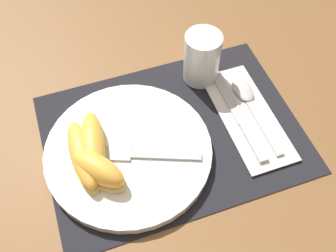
% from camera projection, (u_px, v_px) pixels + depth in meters
% --- Properties ---
extents(ground_plane, '(3.00, 3.00, 0.00)m').
position_uv_depth(ground_plane, '(173.00, 134.00, 0.68)').
color(ground_plane, brown).
extents(placemat, '(0.44, 0.32, 0.00)m').
position_uv_depth(placemat, '(173.00, 133.00, 0.68)').
color(placemat, black).
rests_on(placemat, ground_plane).
extents(plate, '(0.28, 0.28, 0.02)m').
position_uv_depth(plate, '(129.00, 151.00, 0.65)').
color(plate, white).
rests_on(plate, placemat).
extents(juice_glass, '(0.07, 0.07, 0.10)m').
position_uv_depth(juice_glass, '(202.00, 60.00, 0.72)').
color(juice_glass, silver).
rests_on(juice_glass, placemat).
extents(napkin, '(0.09, 0.22, 0.00)m').
position_uv_depth(napkin, '(247.00, 116.00, 0.70)').
color(napkin, white).
rests_on(napkin, placemat).
extents(knife, '(0.02, 0.20, 0.01)m').
position_uv_depth(knife, '(240.00, 117.00, 0.69)').
color(knife, '#BCBCC1').
rests_on(knife, napkin).
extents(spoon, '(0.03, 0.18, 0.01)m').
position_uv_depth(spoon, '(248.00, 99.00, 0.71)').
color(spoon, '#BCBCC1').
rests_on(spoon, napkin).
extents(fork, '(0.18, 0.09, 0.00)m').
position_uv_depth(fork, '(136.00, 154.00, 0.63)').
color(fork, '#BCBCC1').
rests_on(fork, plate).
extents(citrus_wedge_0, '(0.06, 0.14, 0.04)m').
position_uv_depth(citrus_wedge_0, '(93.00, 145.00, 0.63)').
color(citrus_wedge_0, '#F4DB84').
rests_on(citrus_wedge_0, plate).
extents(citrus_wedge_1, '(0.05, 0.14, 0.04)m').
position_uv_depth(citrus_wedge_1, '(83.00, 155.00, 0.62)').
color(citrus_wedge_1, '#F4DB84').
rests_on(citrus_wedge_1, plate).
extents(citrus_wedge_2, '(0.10, 0.10, 0.04)m').
position_uv_depth(citrus_wedge_2, '(98.00, 170.00, 0.60)').
color(citrus_wedge_2, '#F4DB84').
rests_on(citrus_wedge_2, plate).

